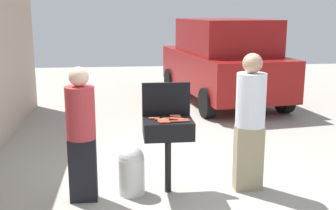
{
  "coord_description": "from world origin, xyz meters",
  "views": [
    {
      "loc": [
        -0.57,
        -5.03,
        2.22
      ],
      "look_at": [
        0.02,
        0.34,
        1.0
      ],
      "focal_mm": 44.9,
      "sensor_mm": 36.0,
      "label": 1
    }
  ],
  "objects": [
    {
      "name": "hot_dog_1",
      "position": [
        -0.12,
        -0.18,
        0.94
      ],
      "size": [
        0.13,
        0.04,
        0.03
      ],
      "primitive_type": "cylinder",
      "rotation": [
        0.0,
        1.57,
        -0.12
      ],
      "color": "#B74C33",
      "rests_on": "bbq_grill"
    },
    {
      "name": "bbq_grill",
      "position": [
        -0.03,
        -0.16,
        0.78
      ],
      "size": [
        0.6,
        0.44,
        0.93
      ],
      "color": "black",
      "rests_on": "ground"
    },
    {
      "name": "person_left",
      "position": [
        -1.05,
        -0.29,
        0.87
      ],
      "size": [
        0.34,
        0.34,
        1.61
      ],
      "rotation": [
        0.0,
        0.0,
        -0.07
      ],
      "color": "black",
      "rests_on": "ground"
    },
    {
      "name": "hot_dog_7",
      "position": [
        -0.09,
        -0.32,
        0.94
      ],
      "size": [
        0.13,
        0.03,
        0.03
      ],
      "primitive_type": "cylinder",
      "rotation": [
        0.0,
        1.57,
        -0.03
      ],
      "color": "#B74C33",
      "rests_on": "bbq_grill"
    },
    {
      "name": "hot_dog_10",
      "position": [
        -0.2,
        -0.11,
        0.94
      ],
      "size": [
        0.13,
        0.03,
        0.03
      ],
      "primitive_type": "cylinder",
      "rotation": [
        0.0,
        1.57,
        -0.04
      ],
      "color": "#C6593D",
      "rests_on": "bbq_grill"
    },
    {
      "name": "person_right",
      "position": [
        0.98,
        -0.18,
        0.94
      ],
      "size": [
        0.36,
        0.36,
        1.73
      ],
      "rotation": [
        0.0,
        0.0,
        3.28
      ],
      "color": "gray",
      "rests_on": "ground"
    },
    {
      "name": "propane_tank",
      "position": [
        -0.48,
        -0.17,
        0.32
      ],
      "size": [
        0.32,
        0.32,
        0.62
      ],
      "color": "silver",
      "rests_on": "ground"
    },
    {
      "name": "hot_dog_5",
      "position": [
        0.02,
        -0.29,
        0.94
      ],
      "size": [
        0.13,
        0.04,
        0.03
      ],
      "primitive_type": "cylinder",
      "rotation": [
        0.0,
        1.57,
        0.08
      ],
      "color": "#AD4228",
      "rests_on": "bbq_grill"
    },
    {
      "name": "grill_lid_open",
      "position": [
        -0.03,
        0.06,
        1.14
      ],
      "size": [
        0.6,
        0.05,
        0.42
      ],
      "primitive_type": "cube",
      "color": "black",
      "rests_on": "bbq_grill"
    },
    {
      "name": "hot_dog_0",
      "position": [
        0.09,
        -0.18,
        0.94
      ],
      "size": [
        0.13,
        0.04,
        0.03
      ],
      "primitive_type": "cylinder",
      "rotation": [
        0.0,
        1.57,
        -0.09
      ],
      "color": "#B74C33",
      "rests_on": "bbq_grill"
    },
    {
      "name": "hot_dog_11",
      "position": [
        -0.09,
        -0.21,
        0.94
      ],
      "size": [
        0.13,
        0.03,
        0.03
      ],
      "primitive_type": "cylinder",
      "rotation": [
        0.0,
        1.57,
        -0.02
      ],
      "color": "#C6593D",
      "rests_on": "bbq_grill"
    },
    {
      "name": "hot_dog_8",
      "position": [
        0.15,
        -0.27,
        0.94
      ],
      "size": [
        0.13,
        0.03,
        0.03
      ],
      "primitive_type": "cylinder",
      "rotation": [
        0.0,
        1.57,
        0.07
      ],
      "color": "#C6593D",
      "rests_on": "bbq_grill"
    },
    {
      "name": "hot_dog_2",
      "position": [
        -0.1,
        -0.26,
        0.94
      ],
      "size": [
        0.13,
        0.04,
        0.03
      ],
      "primitive_type": "cylinder",
      "rotation": [
        0.0,
        1.57,
        0.1
      ],
      "color": "#C6593D",
      "rests_on": "bbq_grill"
    },
    {
      "name": "hot_dog_9",
      "position": [
        0.07,
        -0.11,
        0.94
      ],
      "size": [
        0.13,
        0.04,
        0.03
      ],
      "primitive_type": "cylinder",
      "rotation": [
        0.0,
        1.57,
        0.1
      ],
      "color": "#AD4228",
      "rests_on": "bbq_grill"
    },
    {
      "name": "hot_dog_3",
      "position": [
        0.15,
        -0.21,
        0.94
      ],
      "size": [
        0.13,
        0.03,
        0.03
      ],
      "primitive_type": "cylinder",
      "rotation": [
        0.0,
        1.57,
        0.06
      ],
      "color": "#C6593D",
      "rests_on": "bbq_grill"
    },
    {
      "name": "parked_minivan",
      "position": [
        1.89,
        5.05,
        1.03
      ],
      "size": [
        2.52,
        4.62,
        2.02
      ],
      "rotation": [
        0.0,
        0.0,
        3.28
      ],
      "color": "maroon",
      "rests_on": "ground"
    },
    {
      "name": "ground_plane",
      "position": [
        0.0,
        0.0,
        0.0
      ],
      "size": [
        24.0,
        24.0,
        0.0
      ],
      "primitive_type": "plane",
      "color": "#9E998E"
    },
    {
      "name": "hot_dog_6",
      "position": [
        -0.04,
        -0.15,
        0.94
      ],
      "size": [
        0.13,
        0.03,
        0.03
      ],
      "primitive_type": "cylinder",
      "rotation": [
        0.0,
        1.57,
        -0.03
      ],
      "color": "#C6593D",
      "rests_on": "bbq_grill"
    },
    {
      "name": "hot_dog_4",
      "position": [
        0.07,
        -0.02,
        0.94
      ],
      "size": [
        0.13,
        0.03,
        0.03
      ],
      "primitive_type": "cylinder",
      "rotation": [
        0.0,
        1.57,
        -0.02
      ],
      "color": "#C6593D",
      "rests_on": "bbq_grill"
    }
  ]
}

